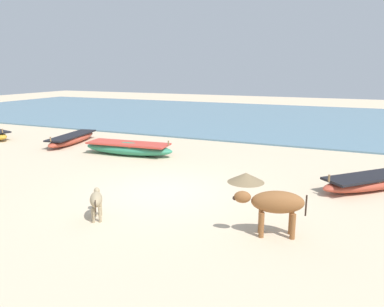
% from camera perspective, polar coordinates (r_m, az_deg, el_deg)
% --- Properties ---
extents(ground, '(80.00, 80.00, 0.00)m').
position_cam_1_polar(ground, '(11.14, -4.48, -5.90)').
color(ground, beige).
extents(sea_water, '(60.00, 20.00, 0.08)m').
position_cam_1_polar(sea_water, '(28.02, 13.25, 5.32)').
color(sea_water, slate).
rests_on(sea_water, ground).
extents(fishing_boat_0, '(1.55, 3.88, 0.64)m').
position_cam_1_polar(fishing_boat_0, '(19.08, -18.00, 2.19)').
color(fishing_boat_0, '#B74733').
rests_on(fishing_boat_0, ground).
extents(fishing_boat_1, '(4.11, 1.39, 0.72)m').
position_cam_1_polar(fishing_boat_1, '(16.00, -9.78, 0.83)').
color(fishing_boat_1, '#338C66').
rests_on(fishing_boat_1, ground).
extents(fishing_boat_3, '(3.51, 3.61, 0.65)m').
position_cam_1_polar(fishing_boat_3, '(12.68, 26.58, -3.76)').
color(fishing_boat_3, '#B74733').
rests_on(fishing_boat_3, ground).
extents(cow_adult_brown, '(1.56, 0.76, 1.03)m').
position_cam_1_polar(cow_adult_brown, '(8.26, 12.65, -7.56)').
color(cow_adult_brown, brown).
rests_on(cow_adult_brown, ground).
extents(calf_near_dun, '(0.75, 0.92, 0.67)m').
position_cam_1_polar(calf_near_dun, '(9.35, -14.55, -6.93)').
color(calf_near_dun, tan).
rests_on(calf_near_dun, ground).
extents(debris_pile_0, '(1.68, 1.68, 0.31)m').
position_cam_1_polar(debris_pile_0, '(12.11, 8.31, -3.67)').
color(debris_pile_0, '#7A6647').
rests_on(debris_pile_0, ground).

